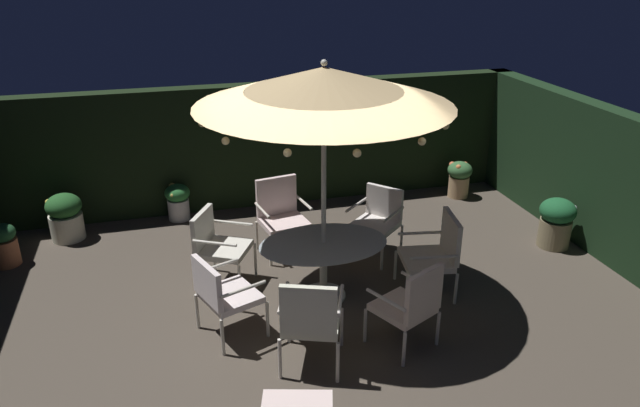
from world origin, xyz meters
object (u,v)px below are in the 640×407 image
Objects in this scene: patio_dining_table at (324,253)px; patio_chair_northeast at (281,212)px; potted_plant_front_corner at (65,216)px; patio_umbrella at (324,87)px; patio_chair_southeast at (222,292)px; patio_chair_north at (378,217)px; patio_chair_east at (217,242)px; potted_plant_right_near at (459,177)px; patio_chair_southwest at (411,303)px; potted_plant_back_right at (4,244)px; patio_chair_west at (436,251)px; potted_plant_back_left at (178,200)px; patio_chair_south at (311,317)px; potted_plant_left_far at (556,221)px.

patio_chair_northeast reaches higher than patio_dining_table.
patio_chair_northeast is 1.49× the size of potted_plant_front_corner.
patio_umbrella is 2.39m from patio_chair_southeast.
patio_chair_east is (-2.17, -0.25, 0.04)m from patio_chair_north.
patio_chair_northeast is 1.67× the size of potted_plant_right_near.
patio_dining_table is 1.48× the size of patio_chair_northeast.
patio_chair_southwest is 1.70× the size of potted_plant_back_right.
patio_dining_table is at bearing -138.82° from patio_chair_north.
patio_chair_west is (0.32, -1.10, 0.01)m from patio_chair_north.
patio_dining_table reaches higher than potted_plant_front_corner.
potted_plant_back_left is (-1.56, 2.72, -0.27)m from patio_dining_table.
patio_chair_southwest reaches higher than patio_chair_north.
potted_plant_front_corner is (-2.66, 3.70, -0.24)m from patio_chair_south.
patio_chair_southwest is (-0.41, -2.08, 0.01)m from patio_chair_north.
patio_dining_table is at bearing -173.00° from potted_plant_left_far.
patio_umbrella is 4.97× the size of potted_plant_back_left.
patio_chair_east is at bearing 161.09° from patio_chair_west.
patio_chair_southwest is at bearing 2.89° from patio_chair_south.
potted_plant_front_corner is at bearing 135.64° from patio_chair_southwest.
patio_chair_east is 2.64m from patio_chair_west.
potted_plant_back_right is (-3.35, 3.10, -0.30)m from patio_chair_south.
patio_chair_south reaches higher than patio_chair_north.
patio_chair_southwest reaches higher than potted_plant_back_left.
patio_dining_table is at bearing -17.58° from patio_umbrella.
potted_plant_left_far reaches higher than potted_plant_front_corner.
patio_chair_north reaches higher than potted_plant_front_corner.
patio_chair_south is (-0.24, -2.57, 0.02)m from patio_chair_northeast.
potted_plant_front_corner is at bearing -170.06° from potted_plant_back_left.
potted_plant_left_far is (2.88, 1.63, -0.17)m from patio_chair_southwest.
potted_plant_right_near reaches higher than potted_plant_back_left.
patio_chair_south is (0.76, -0.77, 0.05)m from patio_chair_southeast.
patio_chair_southeast is 3.49m from potted_plant_back_right.
patio_chair_southwest is 5.37m from potted_plant_back_right.
patio_chair_east is at bearing -79.46° from potted_plant_back_left.
patio_chair_northeast is 2.06m from patio_chair_southeast.
potted_plant_front_corner is (-4.46, 2.67, -0.19)m from patio_chair_west.
patio_chair_south is 1.84× the size of potted_plant_back_left.
patio_chair_southeast is at bearing -41.86° from potted_plant_back_right.
potted_plant_left_far is at bearing -10.99° from potted_plant_back_right.
patio_chair_southeast reaches higher than patio_dining_table.
patio_umbrella is at bearing 21.24° from patio_chair_southeast.
patio_chair_west is at bearing -45.63° from potted_plant_back_left.
patio_umbrella is at bearing -138.82° from patio_chair_north.
patio_umbrella is 3.04× the size of patio_chair_southeast.
patio_umbrella is 3.97× the size of potted_plant_left_far.
patio_dining_table is 2.13× the size of potted_plant_left_far.
patio_chair_east is at bearing 133.95° from patio_chair_southwest.
patio_chair_northeast reaches higher than patio_chair_west.
patio_chair_north is 4.43m from potted_plant_front_corner.
patio_chair_north reaches higher than potted_plant_back_left.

